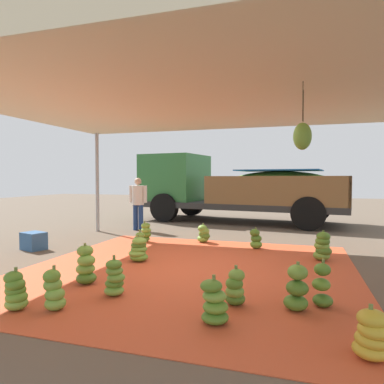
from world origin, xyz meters
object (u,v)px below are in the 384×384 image
at_px(banana_bunch_3, 16,292).
at_px(worker_0, 138,200).
at_px(banana_bunch_12, 214,303).
at_px(banana_bunch_13, 54,291).
at_px(banana_bunch_4, 139,250).
at_px(banana_bunch_1, 115,279).
at_px(banana_bunch_6, 297,290).
at_px(banana_bunch_8, 322,287).
at_px(banana_bunch_5, 256,239).
at_px(banana_bunch_7, 145,233).
at_px(banana_bunch_14, 204,234).
at_px(crate_0, 34,241).
at_px(banana_bunch_0, 235,288).
at_px(banana_bunch_11, 323,247).
at_px(banana_bunch_10, 86,266).
at_px(cargo_truck_main, 232,187).
at_px(banana_bunch_9, 139,241).
at_px(banana_bunch_2, 373,336).

height_order(banana_bunch_3, worker_0, worker_0).
bearing_deg(worker_0, banana_bunch_12, -57.43).
bearing_deg(banana_bunch_13, banana_bunch_4, 92.45).
height_order(banana_bunch_1, banana_bunch_6, banana_bunch_6).
bearing_deg(banana_bunch_8, banana_bunch_4, 155.42).
xyz_separation_m(banana_bunch_3, banana_bunch_5, (2.25, 4.37, -0.01)).
bearing_deg(banana_bunch_12, banana_bunch_7, 123.31).
distance_m(banana_bunch_14, crate_0, 3.76).
relative_size(banana_bunch_0, banana_bunch_5, 1.05).
xyz_separation_m(banana_bunch_11, crate_0, (-5.87, -0.75, -0.07)).
xyz_separation_m(banana_bunch_7, banana_bunch_10, (0.56, -3.26, 0.04)).
bearing_deg(banana_bunch_13, banana_bunch_8, 19.15).
distance_m(banana_bunch_7, cargo_truck_main, 4.88).
distance_m(banana_bunch_4, banana_bunch_13, 2.45).
bearing_deg(banana_bunch_10, banana_bunch_5, 57.58).
bearing_deg(banana_bunch_7, banana_bunch_0, -51.38).
bearing_deg(banana_bunch_11, banana_bunch_12, -111.00).
height_order(banana_bunch_0, banana_bunch_10, banana_bunch_10).
relative_size(banana_bunch_0, banana_bunch_9, 1.14).
bearing_deg(banana_bunch_4, banana_bunch_1, -73.72).
height_order(banana_bunch_2, worker_0, worker_0).
xyz_separation_m(banana_bunch_4, banana_bunch_9, (-0.45, 0.97, -0.03)).
bearing_deg(banana_bunch_7, banana_bunch_1, -71.27).
bearing_deg(banana_bunch_5, banana_bunch_13, -113.26).
height_order(banana_bunch_1, banana_bunch_11, banana_bunch_11).
height_order(banana_bunch_0, banana_bunch_12, banana_bunch_12).
bearing_deg(banana_bunch_6, banana_bunch_10, 176.33).
distance_m(banana_bunch_12, crate_0, 5.26).
xyz_separation_m(banana_bunch_2, worker_0, (-5.13, 6.07, 0.69)).
xyz_separation_m(banana_bunch_1, banana_bunch_6, (2.27, 0.15, 0.03)).
bearing_deg(banana_bunch_3, banana_bunch_9, 92.09).
relative_size(banana_bunch_6, cargo_truck_main, 0.08).
distance_m(banana_bunch_11, worker_0, 5.55).
distance_m(banana_bunch_9, worker_0, 2.91).
bearing_deg(banana_bunch_3, banana_bunch_5, 62.74).
bearing_deg(banana_bunch_1, banana_bunch_8, 8.46).
bearing_deg(banana_bunch_9, worker_0, 116.35).
bearing_deg(crate_0, banana_bunch_12, -29.16).
bearing_deg(banana_bunch_13, banana_bunch_5, 66.74).
bearing_deg(banana_bunch_0, banana_bunch_3, -159.81).
xyz_separation_m(banana_bunch_4, cargo_truck_main, (0.55, 6.41, 0.99)).
xyz_separation_m(banana_bunch_12, worker_0, (-3.67, 5.75, 0.68)).
relative_size(banana_bunch_0, cargo_truck_main, 0.07).
bearing_deg(banana_bunch_8, banana_bunch_11, 86.46).
xyz_separation_m(banana_bunch_2, banana_bunch_7, (-4.11, 4.37, 0.02)).
bearing_deg(banana_bunch_7, cargo_truck_main, 74.87).
distance_m(banana_bunch_1, banana_bunch_7, 3.79).
height_order(banana_bunch_1, banana_bunch_2, banana_bunch_1).
relative_size(banana_bunch_7, worker_0, 0.33).
bearing_deg(banana_bunch_13, banana_bunch_0, 20.93).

